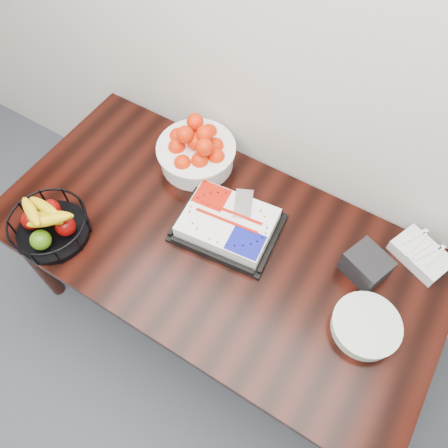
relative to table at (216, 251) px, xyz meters
The scene contains 7 objects.
table is the anchor object (origin of this frame).
cake_tray 0.14m from the table, 81.54° to the left, with size 0.44×0.36×0.08m.
tangerine_bowl 0.45m from the table, 134.03° to the left, with size 0.34×0.34×0.22m.
fruit_basket 0.67m from the table, 151.36° to the right, with size 0.31×0.31×0.16m.
plate_stack 0.65m from the table, ahead, with size 0.24×0.24×0.06m.
fork_bag 0.80m from the table, 26.19° to the left, with size 0.25×0.21×0.06m.
napkin_box 0.59m from the table, 18.15° to the left, with size 0.15×0.13×0.11m, color black.
Camera 1 is at (0.48, 1.29, 2.27)m, focal length 35.00 mm.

